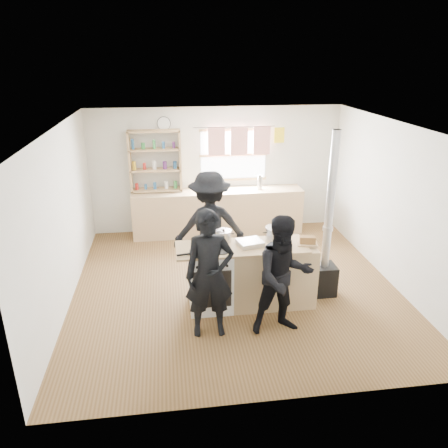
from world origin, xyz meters
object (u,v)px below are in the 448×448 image
Objects in this scene: cooking_island at (251,275)px; flue_heater at (325,254)px; roast_tray at (250,243)px; bread_board at (307,241)px; thermos at (260,183)px; person_near_right at (284,276)px; skillet_greens at (201,252)px; stockpot_stove at (223,236)px; person_far at (210,227)px; stockpot_counter at (276,234)px; person_near_left at (209,275)px.

flue_heater is (1.15, 0.14, 0.19)m from cooking_island.
flue_heater reaches higher than cooking_island.
cooking_island is 1.18m from flue_heater.
bread_board is at bearing -5.67° from roast_tray.
bread_board is at bearing -88.32° from thermos.
person_near_right is at bearing -97.01° from thermos.
skillet_greens is at bearing -115.93° from thermos.
stockpot_stove reaches higher than roast_tray.
bread_board is 0.18× the size of person_far.
stockpot_stove reaches higher than cooking_island.
person_far is at bearing 143.42° from bread_board.
person_near_right reaches higher than roast_tray.
thermos is at bearing 75.24° from roast_tray.
bread_board reaches higher than skillet_greens.
bread_board is at bearing -22.81° from stockpot_counter.
person_near_left is at bearing -134.54° from roast_tray.
person_near_left is at bearing 170.37° from person_near_right.
cooking_island is 6.14× the size of stockpot_counter.
roast_tray is at bearing 116.11° from person_far.
stockpot_stove reaches higher than skillet_greens.
person_far is (-1.20, -1.87, -0.14)m from thermos.
skillet_greens is 1.14m from stockpot_counter.
roast_tray is at bearing -167.03° from stockpot_counter.
thermos reaches higher than roast_tray.
skillet_greens is 1.60× the size of stockpot_stove.
person_near_left is at bearing 81.23° from person_far.
roast_tray is at bearing 15.03° from skillet_greens.
person_near_right is 0.90× the size of person_far.
flue_heater is at bearing 39.62° from person_near_right.
roast_tray is 1.00m from person_far.
thermos reaches higher than skillet_greens.
stockpot_stove is at bearing 167.15° from bread_board.
roast_tray is 0.22× the size of person_far.
flue_heater is at bearing 28.84° from bread_board.
skillet_greens is at bearing -170.61° from flue_heater.
stockpot_counter is at bearing 157.19° from bread_board.
stockpot_counter is 0.18× the size of person_far.
thermos is at bearing 83.00° from stockpot_counter.
bread_board is 0.20× the size of person_near_right.
flue_heater is at bearing 9.39° from skillet_greens.
person_near_right is (0.65, -0.92, -0.21)m from stockpot_stove.
thermos is 2.78m from stockpot_stove.
cooking_island is 0.70m from stockpot_stove.
person_near_right is at bearing -28.65° from skillet_greens.
thermos is 0.86× the size of bread_board.
thermos is at bearing 68.20° from person_near_left.
skillet_greens is 1.93m from flue_heater.
thermos is 0.85× the size of stockpot_counter.
person_far reaches higher than cooking_island.
person_near_left is 0.94m from person_near_right.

